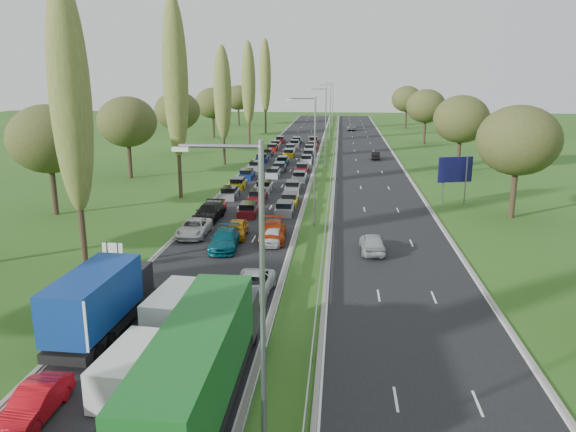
% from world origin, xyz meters
% --- Properties ---
extents(ground, '(260.00, 260.00, 0.00)m').
position_xyz_m(ground, '(4.50, 80.00, 0.00)').
color(ground, '#254F18').
rests_on(ground, ground).
extents(near_carriageway, '(10.50, 215.00, 0.04)m').
position_xyz_m(near_carriageway, '(-2.25, 82.50, 0.00)').
color(near_carriageway, black).
rests_on(near_carriageway, ground).
extents(far_carriageway, '(10.50, 215.00, 0.04)m').
position_xyz_m(far_carriageway, '(11.25, 82.50, 0.00)').
color(far_carriageway, black).
rests_on(far_carriageway, ground).
extents(central_reservation, '(2.36, 215.00, 0.32)m').
position_xyz_m(central_reservation, '(4.50, 82.50, 0.55)').
color(central_reservation, gray).
rests_on(central_reservation, ground).
extents(lamp_columns, '(0.18, 140.18, 12.00)m').
position_xyz_m(lamp_columns, '(4.50, 78.00, 6.00)').
color(lamp_columns, gray).
rests_on(lamp_columns, ground).
extents(poplar_row, '(2.80, 127.80, 22.44)m').
position_xyz_m(poplar_row, '(-11.50, 68.17, 12.39)').
color(poplar_row, '#2D2116').
rests_on(poplar_row, ground).
extents(woodland_left, '(8.00, 166.00, 11.10)m').
position_xyz_m(woodland_left, '(-22.00, 62.63, 7.68)').
color(woodland_left, '#2D2116').
rests_on(woodland_left, ground).
extents(woodland_right, '(8.00, 153.00, 11.10)m').
position_xyz_m(woodland_right, '(24.00, 66.67, 7.68)').
color(woodland_right, '#2D2116').
rests_on(woodland_right, ground).
extents(traffic_queue_fill, '(9.13, 67.04, 0.80)m').
position_xyz_m(traffic_queue_fill, '(-2.27, 77.55, 0.44)').
color(traffic_queue_fill, '#A50C0A').
rests_on(traffic_queue_fill, ground).
extents(near_car_1, '(1.48, 4.16, 1.37)m').
position_xyz_m(near_car_1, '(-5.51, 11.25, 0.70)').
color(near_car_1, '#A90A13').
rests_on(near_car_1, near_carriageway).
extents(near_car_2, '(2.53, 5.31, 1.46)m').
position_xyz_m(near_car_2, '(-5.88, 38.46, 0.75)').
color(near_car_2, silver).
rests_on(near_car_2, near_carriageway).
extents(near_car_3, '(2.52, 5.64, 1.61)m').
position_xyz_m(near_car_3, '(-5.85, 44.05, 0.82)').
color(near_car_3, black).
rests_on(near_car_3, near_carriageway).
extents(near_car_6, '(2.93, 5.72, 1.54)m').
position_xyz_m(near_car_6, '(-2.22, 14.28, 0.79)').
color(near_car_6, slate).
rests_on(near_car_6, near_carriageway).
extents(near_car_7, '(2.52, 5.50, 1.56)m').
position_xyz_m(near_car_7, '(-2.42, 35.02, 0.80)').
color(near_car_7, '#054652').
rests_on(near_car_7, near_carriageway).
extents(near_car_8, '(2.02, 4.50, 1.50)m').
position_xyz_m(near_car_8, '(-2.05, 38.44, 0.77)').
color(near_car_8, '#B1740B').
rests_on(near_car_8, near_carriageway).
extents(near_car_9, '(1.62, 4.03, 1.30)m').
position_xyz_m(near_car_9, '(1.42, 25.75, 0.67)').
color(near_car_9, black).
rests_on(near_car_9, near_carriageway).
extents(near_car_10, '(2.73, 5.36, 1.45)m').
position_xyz_m(near_car_10, '(1.37, 25.20, 0.75)').
color(near_car_10, silver).
rests_on(near_car_10, near_carriageway).
extents(near_car_11, '(2.49, 5.53, 1.57)m').
position_xyz_m(near_car_11, '(1.19, 37.93, 0.81)').
color(near_car_11, '#9F2E09').
rests_on(near_car_11, near_carriageway).
extents(near_car_12, '(1.81, 4.07, 1.36)m').
position_xyz_m(near_car_12, '(1.33, 36.76, 0.70)').
color(near_car_12, silver).
rests_on(near_car_12, near_carriageway).
extents(far_car_0, '(2.03, 4.69, 1.58)m').
position_xyz_m(far_car_0, '(9.55, 35.14, 0.81)').
color(far_car_0, '#9FA5A9').
rests_on(far_car_0, far_carriageway).
extents(far_car_1, '(1.52, 4.01, 1.31)m').
position_xyz_m(far_car_1, '(12.76, 86.87, 0.67)').
color(far_car_1, black).
rests_on(far_car_1, far_carriageway).
extents(far_car_2, '(2.38, 5.03, 1.39)m').
position_xyz_m(far_car_2, '(9.51, 137.58, 0.71)').
color(far_car_2, slate).
rests_on(far_car_2, far_carriageway).
extents(blue_lorry, '(2.54, 9.14, 3.86)m').
position_xyz_m(blue_lorry, '(-5.87, 19.02, 2.00)').
color(blue_lorry, black).
rests_on(blue_lorry, near_carriageway).
extents(green_lorry, '(2.67, 14.41, 4.27)m').
position_xyz_m(green_lorry, '(1.31, 12.27, 2.29)').
color(green_lorry, black).
rests_on(green_lorry, near_carriageway).
extents(white_van_front, '(1.89, 4.82, 1.94)m').
position_xyz_m(white_van_front, '(-2.40, 13.96, 1.00)').
color(white_van_front, silver).
rests_on(white_van_front, near_carriageway).
extents(white_van_rear, '(1.95, 4.96, 2.00)m').
position_xyz_m(white_van_rear, '(-2.46, 20.86, 1.02)').
color(white_van_rear, white).
rests_on(white_van_rear, near_carriageway).
extents(info_sign, '(1.50, 0.16, 2.10)m').
position_xyz_m(info_sign, '(-9.40, 29.04, 1.37)').
color(info_sign, gray).
rests_on(info_sign, ground).
extents(direction_sign, '(3.87, 1.22, 5.20)m').
position_xyz_m(direction_sign, '(19.40, 53.87, 3.57)').
color(direction_sign, gray).
rests_on(direction_sign, ground).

